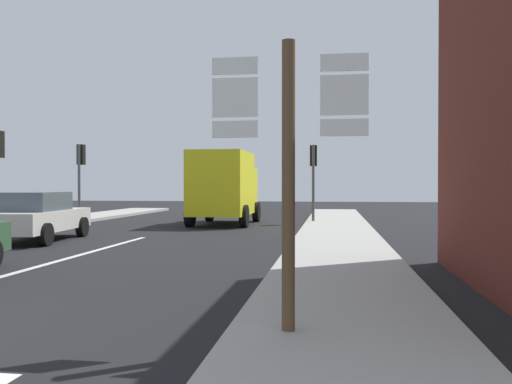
# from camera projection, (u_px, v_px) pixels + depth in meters

# --- Properties ---
(ground_plane) EXTENTS (80.00, 80.00, 0.00)m
(ground_plane) POSITION_uv_depth(u_px,v_px,m) (118.00, 245.00, 14.93)
(ground_plane) COLOR black
(sidewalk_right) EXTENTS (2.57, 44.00, 0.14)m
(sidewalk_right) POSITION_uv_depth(u_px,v_px,m) (340.00, 256.00, 12.07)
(sidewalk_right) COLOR #9E9B96
(sidewalk_right) RESTS_ON ground
(lane_centre_stripe) EXTENTS (0.16, 12.00, 0.01)m
(lane_centre_stripe) POSITION_uv_depth(u_px,v_px,m) (41.00, 266.00, 10.97)
(lane_centre_stripe) COLOR silver
(lane_centre_stripe) RESTS_ON ground
(sedan_far) EXTENTS (2.29, 4.35, 1.47)m
(sedan_far) POSITION_uv_depth(u_px,v_px,m) (36.00, 216.00, 15.85)
(sedan_far) COLOR beige
(sedan_far) RESTS_ON ground
(delivery_truck) EXTENTS (2.49, 5.00, 3.05)m
(delivery_truck) POSITION_uv_depth(u_px,v_px,m) (224.00, 186.00, 22.50)
(delivery_truck) COLOR yellow
(delivery_truck) RESTS_ON ground
(route_sign_post) EXTENTS (1.66, 0.14, 3.20)m
(route_sign_post) POSITION_uv_depth(u_px,v_px,m) (289.00, 163.00, 5.59)
(route_sign_post) COLOR brown
(route_sign_post) RESTS_ON ground
(traffic_light_far_right) EXTENTS (0.30, 0.49, 3.40)m
(traffic_light_far_right) POSITION_uv_depth(u_px,v_px,m) (313.00, 166.00, 22.90)
(traffic_light_far_right) COLOR #47474C
(traffic_light_far_right) RESTS_ON ground
(traffic_light_far_left) EXTENTS (0.30, 0.49, 3.49)m
(traffic_light_far_left) POSITION_uv_depth(u_px,v_px,m) (81.00, 165.00, 23.62)
(traffic_light_far_left) COLOR #47474C
(traffic_light_far_left) RESTS_ON ground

